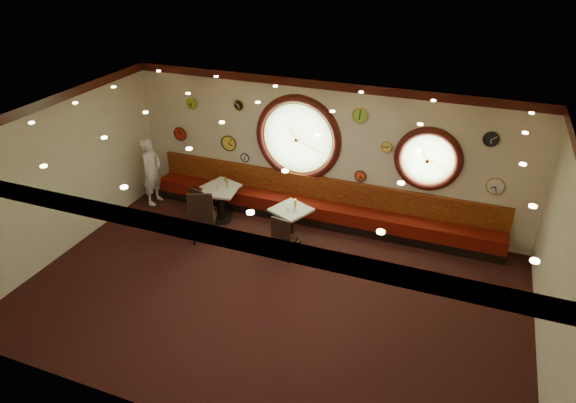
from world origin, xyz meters
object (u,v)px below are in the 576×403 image
at_px(condiment_b_pepper, 217,188).
at_px(condiment_c_pepper, 288,209).
at_px(chair_b, 202,214).
at_px(condiment_b_bottle, 227,184).
at_px(condiment_a_salt, 220,183).
at_px(waiter, 152,171).
at_px(condiment_c_bottle, 295,203).
at_px(chair_c, 283,235).
at_px(condiment_b_salt, 219,187).
at_px(condiment_a_pepper, 222,184).
at_px(table_a, 222,196).
at_px(condiment_c_salt, 288,205).
at_px(table_c, 291,221).
at_px(condiment_a_bottle, 225,180).
at_px(table_b, 221,201).
at_px(chair_a, 201,205).

height_order(condiment_b_pepper, condiment_c_pepper, condiment_b_pepper).
xyz_separation_m(chair_b, condiment_b_bottle, (0.03, 1.10, 0.18)).
relative_size(chair_b, condiment_b_pepper, 7.90).
bearing_deg(condiment_a_salt, waiter, -178.08).
height_order(chair_b, waiter, waiter).
height_order(condiment_c_pepper, condiment_c_bottle, condiment_c_bottle).
xyz_separation_m(chair_c, condiment_c_bottle, (-0.05, 0.82, 0.30)).
relative_size(chair_c, waiter, 0.37).
bearing_deg(condiment_b_salt, condiment_b_bottle, 40.65).
relative_size(condiment_a_salt, condiment_a_pepper, 0.89).
distance_m(table_a, condiment_b_bottle, 0.47).
bearing_deg(condiment_c_salt, condiment_a_pepper, 167.48).
xyz_separation_m(table_c, condiment_c_pepper, (-0.03, -0.09, 0.33)).
xyz_separation_m(condiment_a_bottle, condiment_c_bottle, (1.88, -0.49, 0.02)).
bearing_deg(condiment_c_pepper, condiment_a_pepper, 163.37).
height_order(condiment_a_pepper, condiment_c_pepper, condiment_c_pepper).
bearing_deg(condiment_c_bottle, condiment_b_bottle, 171.76).
bearing_deg(condiment_c_bottle, waiter, 175.21).
distance_m(chair_b, condiment_b_bottle, 1.12).
relative_size(condiment_a_salt, condiment_b_salt, 0.84).
distance_m(table_c, condiment_b_pepper, 1.85).
distance_m(chair_c, condiment_b_pepper, 2.10).
distance_m(table_b, chair_c, 2.09).
relative_size(condiment_c_pepper, condiment_b_bottle, 0.55).
xyz_separation_m(condiment_c_pepper, condiment_b_bottle, (-1.64, 0.46, 0.06)).
relative_size(table_a, chair_a, 1.46).
bearing_deg(chair_b, condiment_b_bottle, 66.64).
bearing_deg(condiment_a_salt, condiment_b_bottle, -26.02).
relative_size(condiment_a_bottle, condiment_b_bottle, 1.07).
bearing_deg(chair_a, condiment_b_bottle, 70.51).
relative_size(table_a, chair_c, 1.42).
xyz_separation_m(table_a, condiment_b_salt, (0.08, -0.23, 0.37)).
distance_m(condiment_a_pepper, condiment_b_bottle, 0.20).
bearing_deg(condiment_b_salt, table_c, -7.83).
distance_m(chair_b, condiment_a_pepper, 1.20).
height_order(chair_c, condiment_a_bottle, chair_c).
relative_size(condiment_b_pepper, condiment_a_bottle, 0.57).
height_order(chair_c, condiment_b_salt, chair_c).
relative_size(table_c, condiment_c_bottle, 5.52).
height_order(chair_a, waiter, waiter).
bearing_deg(chair_c, chair_a, 174.19).
bearing_deg(waiter, chair_b, -121.11).
bearing_deg(condiment_c_bottle, condiment_b_pepper, 178.69).
distance_m(chair_c, condiment_a_bottle, 2.35).
xyz_separation_m(condiment_a_salt, condiment_a_pepper, (0.09, -0.04, 0.01)).
bearing_deg(chair_a, table_c, 22.31).
distance_m(table_a, chair_b, 1.24).
distance_m(table_a, condiment_c_bottle, 2.00).
xyz_separation_m(chair_b, condiment_c_bottle, (1.74, 0.86, 0.17)).
xyz_separation_m(chair_b, condiment_c_pepper, (1.67, 0.65, 0.12)).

